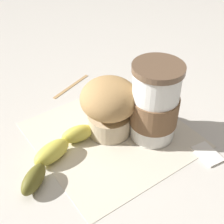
{
  "coord_description": "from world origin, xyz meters",
  "views": [
    {
      "loc": [
        0.17,
        0.38,
        0.38
      ],
      "look_at": [
        0.0,
        0.0,
        0.05
      ],
      "focal_mm": 50.0,
      "sensor_mm": 36.0,
      "label": 1
    }
  ],
  "objects_px": {
    "coffee_cup": "(155,104)",
    "muffin": "(110,105)",
    "banana": "(55,154)",
    "sugar_packet": "(208,153)"
  },
  "relations": [
    {
      "from": "coffee_cup",
      "to": "muffin",
      "type": "height_order",
      "value": "coffee_cup"
    },
    {
      "from": "banana",
      "to": "coffee_cup",
      "type": "bearing_deg",
      "value": 177.17
    },
    {
      "from": "muffin",
      "to": "coffee_cup",
      "type": "bearing_deg",
      "value": 148.62
    },
    {
      "from": "muffin",
      "to": "banana",
      "type": "distance_m",
      "value": 0.12
    },
    {
      "from": "muffin",
      "to": "sugar_packet",
      "type": "height_order",
      "value": "muffin"
    },
    {
      "from": "coffee_cup",
      "to": "muffin",
      "type": "relative_size",
      "value": 1.32
    },
    {
      "from": "coffee_cup",
      "to": "muffin",
      "type": "distance_m",
      "value": 0.08
    },
    {
      "from": "banana",
      "to": "sugar_packet",
      "type": "xyz_separation_m",
      "value": [
        -0.24,
        0.09,
        -0.01
      ]
    },
    {
      "from": "coffee_cup",
      "to": "banana",
      "type": "bearing_deg",
      "value": -2.83
    },
    {
      "from": "coffee_cup",
      "to": "banana",
      "type": "height_order",
      "value": "coffee_cup"
    }
  ]
}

